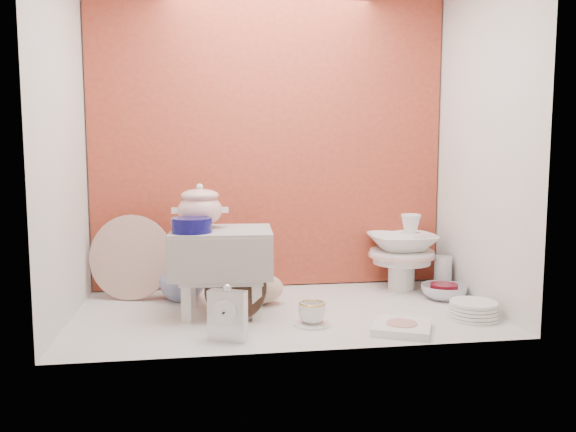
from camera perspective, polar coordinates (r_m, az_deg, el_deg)
name	(u,v)px	position (r m, az deg, el deg)	size (l,w,h in m)	color
ground	(284,312)	(2.54, -0.38, -9.51)	(1.80, 1.80, 0.00)	silver
niche_shell	(278,100)	(2.63, -0.97, 11.50)	(1.86, 1.03, 1.53)	#A84B2A
step_stool	(222,271)	(2.50, -6.56, -5.50)	(0.42, 0.36, 0.37)	silver
soup_tureen	(200,206)	(2.51, -8.75, 1.02)	(0.23, 0.23, 0.19)	white
cobalt_bowl	(192,225)	(2.38, -9.55, -0.90)	(0.17, 0.17, 0.06)	#0D0B53
floral_platter	(131,257)	(2.81, -15.39, -3.99)	(0.40, 0.09, 0.40)	beige
blue_white_vase	(182,276)	(2.76, -10.49, -5.94)	(0.21, 0.21, 0.22)	silver
lacquer_tray	(235,289)	(2.42, -5.25, -7.25)	(0.27, 0.11, 0.25)	black
mantel_clock	(228,313)	(2.16, -6.04, -9.57)	(0.14, 0.05, 0.21)	silver
plush_pig	(261,288)	(2.64, -2.68, -7.18)	(0.26, 0.18, 0.15)	#CCA98F
teacup_saucer	(312,324)	(2.35, 2.41, -10.70)	(0.15, 0.15, 0.01)	white
gold_rim_teacup	(312,312)	(2.34, 2.41, -9.55)	(0.11, 0.11, 0.09)	white
lattice_dish	(402,327)	(2.32, 11.26, -10.82)	(0.22, 0.22, 0.03)	white
dinner_plate_stack	(473,310)	(2.55, 17.96, -8.89)	(0.21, 0.21, 0.07)	white
crystal_bowl	(444,292)	(2.84, 15.26, -7.31)	(0.22, 0.22, 0.07)	silver
clear_glass_vase	(443,274)	(2.98, 15.15, -5.58)	(0.09, 0.09, 0.18)	silver
porcelain_tower	(402,252)	(2.96, 11.26, -3.51)	(0.34, 0.34, 0.39)	white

